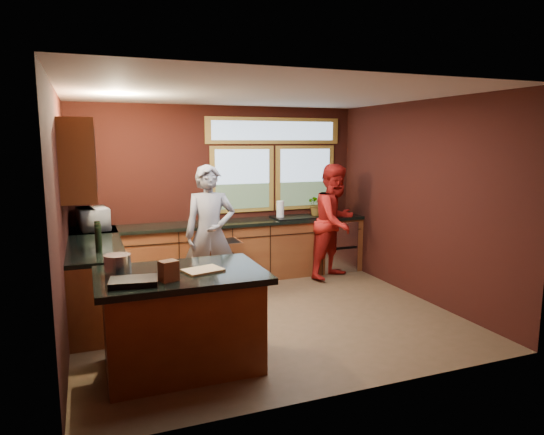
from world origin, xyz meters
TOP-DOWN VIEW (x-y plane):
  - floor at (0.00, 0.00)m, footprint 4.50×4.50m
  - room_shell at (-0.60, 0.32)m, footprint 4.52×4.02m
  - back_counter at (0.20, 1.70)m, footprint 4.50×0.64m
  - left_counter at (-1.95, 0.85)m, footprint 0.64×2.30m
  - island at (-1.22, -0.99)m, footprint 1.55×1.05m
  - person_grey at (-0.49, 0.81)m, footprint 0.74×0.55m
  - person_red at (1.64, 1.25)m, footprint 1.10×1.01m
  - microwave at (-1.92, 1.70)m, footprint 0.47×0.62m
  - potted_plant at (1.57, 1.75)m, footprint 0.35×0.30m
  - paper_towel at (0.89, 1.70)m, footprint 0.12×0.12m
  - cutting_board at (-1.02, -1.04)m, footprint 0.40×0.34m
  - stock_pot at (-1.77, -0.84)m, footprint 0.24×0.24m
  - paper_bag at (-1.37, -1.24)m, footprint 0.18×0.16m
  - black_tray at (-1.67, -1.24)m, footprint 0.44×0.33m

SIDE VIEW (x-z plane):
  - floor at x=0.00m, z-range 0.00..0.00m
  - back_counter at x=0.20m, z-range 0.00..0.93m
  - left_counter at x=-1.95m, z-range 0.00..0.93m
  - island at x=-1.22m, z-range 0.01..0.95m
  - person_red at x=1.64m, z-range 0.00..1.81m
  - person_grey at x=-0.49m, z-range 0.00..1.85m
  - cutting_board at x=-1.02m, z-range 0.94..0.96m
  - black_tray at x=-1.67m, z-range 0.94..0.99m
  - stock_pot at x=-1.77m, z-range 0.94..1.12m
  - paper_bag at x=-1.37m, z-range 0.94..1.12m
  - paper_towel at x=0.89m, z-range 0.93..1.21m
  - microwave at x=-1.92m, z-range 0.93..1.24m
  - potted_plant at x=1.57m, z-range 0.93..1.32m
  - room_shell at x=-0.60m, z-range 0.44..3.15m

